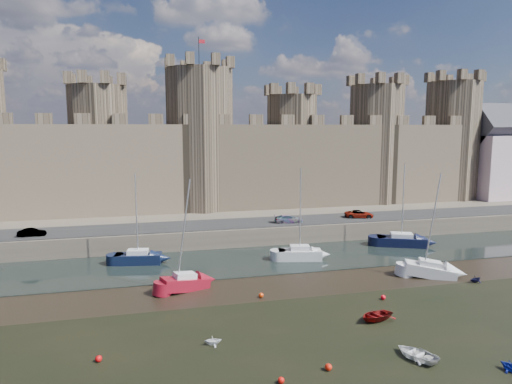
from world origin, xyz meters
The scene contains 23 objects.
ground centered at (0.00, 0.00, 0.00)m, with size 160.00×160.00×0.00m, color black.
water_channel centered at (0.00, 24.00, 0.04)m, with size 160.00×12.00×0.08m, color black.
quay centered at (0.00, 60.00, 1.25)m, with size 160.00×60.00×2.50m, color #4C443A.
road centered at (0.00, 34.00, 2.55)m, with size 160.00×7.00×0.10m, color black.
castle centered at (-0.64, 48.00, 11.67)m, with size 108.50×11.00×29.00m.
car_1 centered at (-21.13, 32.51, 3.04)m, with size 1.13×3.25×1.07m, color gray.
car_2 centered at (12.55, 32.72, 3.09)m, with size 1.65×4.06×1.18m, color gray.
car_3 centered at (23.99, 33.63, 3.09)m, with size 1.97×4.27×1.19m, color gray.
sailboat_1 centered at (-8.30, 25.90, 0.83)m, with size 5.62×2.95×10.71m.
sailboat_2 centered at (10.76, 22.80, 0.87)m, with size 5.51×3.09×11.23m.
sailboat_3 centered at (26.35, 25.70, 0.85)m, with size 6.83×4.83×11.17m.
sailboat_4 centered at (-3.70, 15.87, 0.80)m, with size 5.10×3.32×11.12m.
sailboat_5 centered at (22.40, 13.56, 0.80)m, with size 5.61×4.06×11.31m.
dinghy_2 centered at (10.78, -1.74, 0.32)m, with size 2.23×0.65×3.13m, color silver.
dinghy_3 centered at (-2.73, 3.69, 0.34)m, with size 1.12×0.69×1.30m, color white.
dinghy_4 centered at (11.16, 4.74, 0.35)m, with size 2.40×0.70×3.36m, color #690B0B.
dinghy_5 centered at (15.83, -4.73, 0.35)m, with size 1.16×0.71×1.35m, color navy.
dinghy_7 centered at (25.88, 10.79, 0.36)m, with size 1.19×0.73×1.38m, color black.
buoy_0 centered at (-10.77, 3.10, 0.23)m, with size 0.46×0.46×0.46m, color red.
buoy_1 centered at (3.12, 12.00, 0.24)m, with size 0.48×0.48×0.48m, color #E7390A.
buoy_2 centered at (4.17, -1.76, 0.24)m, with size 0.48×0.48×0.48m, color red.
buoy_3 centered at (14.11, 8.75, 0.23)m, with size 0.46×0.46×0.46m, color #FF0B18.
buoy_4 centered at (0.66, -2.49, 0.21)m, with size 0.42×0.42×0.42m, color red.
Camera 1 is at (-7.31, -28.11, 16.01)m, focal length 32.00 mm.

